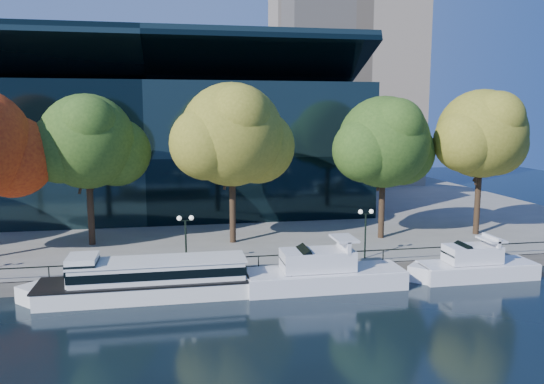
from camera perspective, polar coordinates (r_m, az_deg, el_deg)
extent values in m
plane|color=black|center=(37.40, -8.39, -11.41)|extent=(160.00, 160.00, 0.00)
cube|color=slate|center=(72.71, -9.53, -1.27)|extent=(90.00, 67.00, 1.00)
cube|color=#47443F|center=(40.13, -8.58, -9.27)|extent=(90.00, 0.25, 1.00)
cube|color=black|center=(39.90, -8.63, -7.20)|extent=(88.20, 0.08, 0.08)
cube|color=black|center=(40.04, -8.62, -7.88)|extent=(0.07, 0.07, 0.90)
cube|color=black|center=(67.39, -13.02, 4.30)|extent=(50.00, 24.00, 16.00)
cube|color=black|center=(63.42, -13.46, 12.63)|extent=(50.00, 17.14, 7.86)
cube|color=silver|center=(38.36, -12.81, -10.09)|extent=(15.00, 3.64, 1.18)
cube|color=black|center=(38.17, -12.84, -9.22)|extent=(15.30, 3.72, 0.13)
cube|color=silver|center=(39.42, -23.94, -10.11)|extent=(3.02, 3.02, 1.18)
cube|color=silver|center=(37.95, -12.05, -8.23)|extent=(11.70, 2.99, 1.29)
cube|color=black|center=(37.94, -12.06, -8.15)|extent=(11.85, 3.06, 0.59)
cube|color=silver|center=(37.76, -12.09, -7.22)|extent=(12.00, 3.13, 0.11)
cube|color=silver|center=(38.35, -19.68, -7.87)|extent=(1.93, 2.55, 1.93)
cube|color=black|center=(38.30, -19.69, -7.56)|extent=(1.98, 2.62, 0.75)
cube|color=silver|center=(39.40, 5.71, -9.30)|extent=(11.62, 3.32, 1.33)
cube|color=silver|center=(38.24, -2.80, -9.82)|extent=(2.54, 2.54, 1.33)
cube|color=silver|center=(39.20, 5.72, -8.34)|extent=(11.39, 3.25, 0.09)
cube|color=silver|center=(38.82, 4.91, -7.26)|extent=(5.23, 2.49, 1.44)
cube|color=black|center=(38.42, 2.72, -7.23)|extent=(2.29, 2.39, 1.81)
cube|color=silver|center=(39.11, 7.73, -5.59)|extent=(0.28, 2.59, 0.89)
cube|color=silver|center=(39.00, 7.75, -4.96)|extent=(1.55, 2.59, 0.17)
cube|color=silver|center=(44.34, 21.15, -7.89)|extent=(9.11, 2.83, 1.21)
cube|color=silver|center=(42.17, 15.82, -8.46)|extent=(2.23, 2.23, 1.21)
cube|color=silver|center=(44.17, 21.20, -7.10)|extent=(8.93, 2.78, 0.08)
cube|color=silver|center=(43.75, 20.74, -6.23)|extent=(4.10, 2.13, 1.32)
cube|color=black|center=(43.13, 19.39, -6.22)|extent=(1.85, 2.04, 1.53)
cube|color=silver|center=(44.34, 22.52, -4.85)|extent=(0.25, 2.21, 0.81)
cube|color=silver|center=(44.32, 22.53, -4.73)|extent=(1.42, 2.21, 0.15)
sphere|color=#A11E0D|center=(48.46, -26.16, 3.45)|extent=(6.79, 6.79, 6.79)
cylinder|color=black|center=(49.68, -18.95, -1.22)|extent=(0.56, 0.56, 7.37)
cylinder|color=black|center=(49.42, -18.51, 2.14)|extent=(1.18, 1.78, 3.69)
cylinder|color=black|center=(49.09, -19.61, 1.74)|extent=(1.08, 1.22, 3.30)
sphere|color=#274716|center=(49.09, -19.26, 5.15)|extent=(8.28, 8.28, 8.28)
sphere|color=#274716|center=(50.10, -16.41, 4.15)|extent=(6.21, 6.21, 6.21)
sphere|color=#274716|center=(48.67, -21.78, 4.26)|extent=(5.79, 5.79, 5.79)
sphere|color=#274716|center=(47.34, -19.15, 6.81)|extent=(4.97, 4.97, 4.97)
cylinder|color=black|center=(47.93, -4.27, -0.85)|extent=(0.56, 0.56, 7.82)
cylinder|color=black|center=(47.79, -3.74, 2.84)|extent=(1.23, 1.87, 3.91)
cylinder|color=black|center=(47.22, -4.75, 2.42)|extent=(1.13, 1.28, 3.49)
sphere|color=olive|center=(47.34, -4.35, 6.17)|extent=(9.19, 9.19, 9.19)
sphere|color=olive|center=(49.10, -1.57, 4.93)|extent=(6.89, 6.89, 6.89)
sphere|color=olive|center=(46.26, -7.05, 5.22)|extent=(6.43, 6.43, 6.43)
sphere|color=olive|center=(45.53, -3.54, 8.11)|extent=(5.51, 5.51, 5.51)
cylinder|color=black|center=(50.68, 11.74, -0.85)|extent=(0.56, 0.56, 7.22)
cylinder|color=black|center=(50.68, 12.27, 2.37)|extent=(1.16, 1.75, 3.61)
cylinder|color=black|center=(49.90, 11.53, 2.00)|extent=(1.07, 1.20, 3.23)
sphere|color=#274716|center=(50.10, 11.92, 5.27)|extent=(8.45, 8.45, 8.45)
sphere|color=#274716|center=(52.25, 13.72, 4.18)|extent=(6.34, 6.34, 6.34)
sphere|color=#274716|center=(48.58, 9.97, 4.48)|extent=(5.91, 5.91, 5.91)
sphere|color=#274716|center=(48.65, 13.20, 6.88)|extent=(5.07, 5.07, 5.07)
cylinder|color=black|center=(54.90, 21.27, -0.24)|extent=(0.56, 0.56, 7.78)
cylinder|color=black|center=(54.99, 21.77, 2.95)|extent=(1.22, 1.86, 3.89)
cylinder|color=black|center=(54.11, 21.23, 2.61)|extent=(1.12, 1.27, 3.48)
sphere|color=olive|center=(54.38, 21.60, 5.85)|extent=(8.38, 8.38, 8.38)
sphere|color=olive|center=(56.73, 22.85, 4.80)|extent=(6.29, 6.29, 6.29)
sphere|color=olive|center=(52.61, 20.10, 5.17)|extent=(5.87, 5.87, 5.87)
sphere|color=olive|center=(53.17, 23.03, 7.30)|extent=(5.03, 5.03, 5.03)
cylinder|color=black|center=(40.89, -9.24, -5.59)|extent=(0.14, 0.14, 3.60)
cube|color=black|center=(40.48, -9.30, -3.05)|extent=(0.90, 0.06, 0.06)
sphere|color=white|center=(40.44, -9.95, -2.79)|extent=(0.36, 0.36, 0.36)
sphere|color=white|center=(40.45, -8.67, -2.76)|extent=(0.36, 0.36, 0.36)
cylinder|color=black|center=(43.57, 10.00, -4.74)|extent=(0.14, 0.14, 3.60)
cube|color=black|center=(43.18, 10.06, -2.35)|extent=(0.90, 0.06, 0.06)
sphere|color=white|center=(42.99, 9.51, -2.11)|extent=(0.36, 0.36, 0.36)
sphere|color=white|center=(43.31, 10.63, -2.06)|extent=(0.36, 0.36, 0.36)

